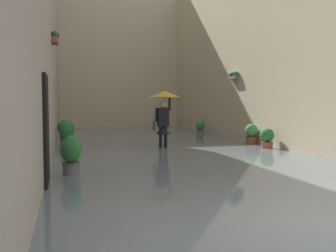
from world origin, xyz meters
TOP-DOWN VIEW (x-y plane):
  - ground_plane at (0.00, -10.07)m, footprint 60.00×60.00m
  - flood_water at (0.00, -10.07)m, footprint 8.19×26.15m
  - building_facade_left at (-4.59, -10.07)m, footprint 2.04×24.15m
  - building_facade_far at (0.00, -21.05)m, footprint 10.99×1.80m
  - person_wading at (0.04, -8.93)m, footprint 1.09×1.09m
  - potted_plant_near_left at (-3.44, -9.24)m, footprint 0.47×0.47m
  - potted_plant_mid_right at (3.20, -4.72)m, footprint 0.44×0.44m
  - potted_plant_far_left at (-3.22, -14.33)m, footprint 0.46×0.46m
  - potted_plant_mid_left at (-3.36, -7.94)m, footprint 0.48×0.48m
  - potted_plant_near_right at (3.29, -10.47)m, footprint 0.50×0.50m
  - potted_plant_far_right at (3.33, -12.91)m, footprint 0.69×0.69m

SIDE VIEW (x-z plane):
  - ground_plane at x=0.00m, z-range 0.00..0.00m
  - flood_water at x=0.00m, z-range 0.00..0.13m
  - potted_plant_mid_left at x=-3.36m, z-range 0.03..0.84m
  - potted_plant_far_left at x=-3.22m, z-range 0.04..0.86m
  - potted_plant_near_left at x=-3.44m, z-range 0.04..0.92m
  - potted_plant_mid_right at x=3.20m, z-range 0.04..1.00m
  - potted_plant_near_right at x=3.29m, z-range 0.07..1.01m
  - potted_plant_far_right at x=3.33m, z-range 0.08..1.04m
  - person_wading at x=0.04m, z-range 0.47..2.62m
  - building_facade_left at x=-4.59m, z-range 0.00..8.31m
  - building_facade_far at x=0.00m, z-range 0.00..10.00m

